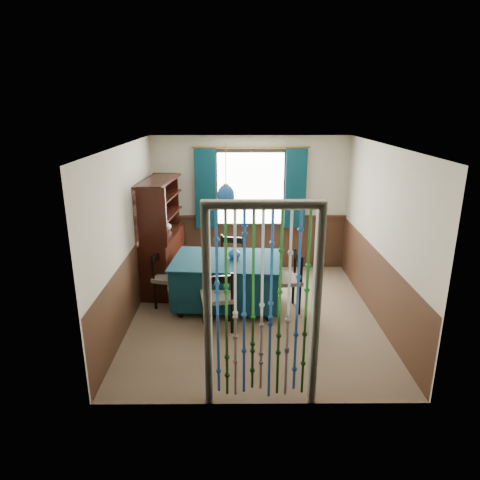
{
  "coord_description": "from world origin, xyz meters",
  "views": [
    {
      "loc": [
        -0.24,
        -5.78,
        3.01
      ],
      "look_at": [
        -0.2,
        0.3,
        1.09
      ],
      "focal_mm": 32.0,
      "sensor_mm": 36.0,
      "label": 1
    }
  ],
  "objects_px": {
    "sideboard": "(162,251)",
    "vase_sideboard": "(167,225)",
    "chair_far": "(231,262)",
    "dining_table": "(227,279)",
    "chair_near": "(218,298)",
    "pendant_lamp": "(226,195)",
    "chair_right": "(288,280)",
    "bowl_shelf": "(160,217)",
    "chair_left": "(168,278)",
    "vase_table": "(234,253)"
  },
  "relations": [
    {
      "from": "chair_near",
      "to": "chair_far",
      "type": "xyz_separation_m",
      "value": [
        0.16,
        1.39,
        0.01
      ]
    },
    {
      "from": "chair_far",
      "to": "chair_near",
      "type": "bearing_deg",
      "value": 95.15
    },
    {
      "from": "chair_right",
      "to": "sideboard",
      "type": "xyz_separation_m",
      "value": [
        -2.05,
        0.93,
        0.15
      ]
    },
    {
      "from": "chair_right",
      "to": "vase_sideboard",
      "type": "relative_size",
      "value": 4.88
    },
    {
      "from": "dining_table",
      "to": "chair_right",
      "type": "distance_m",
      "value": 0.93
    },
    {
      "from": "chair_near",
      "to": "vase_table",
      "type": "bearing_deg",
      "value": 63.49
    },
    {
      "from": "vase_table",
      "to": "vase_sideboard",
      "type": "bearing_deg",
      "value": 138.03
    },
    {
      "from": "dining_table",
      "to": "chair_near",
      "type": "height_order",
      "value": "chair_near"
    },
    {
      "from": "chair_far",
      "to": "chair_left",
      "type": "relative_size",
      "value": 1.04
    },
    {
      "from": "chair_left",
      "to": "sideboard",
      "type": "height_order",
      "value": "sideboard"
    },
    {
      "from": "vase_table",
      "to": "bowl_shelf",
      "type": "distance_m",
      "value": 1.37
    },
    {
      "from": "chair_near",
      "to": "pendant_lamp",
      "type": "distance_m",
      "value": 1.48
    },
    {
      "from": "chair_right",
      "to": "bowl_shelf",
      "type": "bearing_deg",
      "value": 64.31
    },
    {
      "from": "vase_table",
      "to": "bowl_shelf",
      "type": "bearing_deg",
      "value": 155.78
    },
    {
      "from": "chair_left",
      "to": "vase_sideboard",
      "type": "bearing_deg",
      "value": -155.2
    },
    {
      "from": "bowl_shelf",
      "to": "vase_sideboard",
      "type": "xyz_separation_m",
      "value": [
        0.0,
        0.53,
        -0.28
      ]
    },
    {
      "from": "chair_far",
      "to": "vase_table",
      "type": "distance_m",
      "value": 0.77
    },
    {
      "from": "chair_far",
      "to": "sideboard",
      "type": "xyz_separation_m",
      "value": [
        -1.18,
        0.14,
        0.15
      ]
    },
    {
      "from": "sideboard",
      "to": "chair_near",
      "type": "bearing_deg",
      "value": -51.42
    },
    {
      "from": "chair_right",
      "to": "vase_sideboard",
      "type": "xyz_separation_m",
      "value": [
        -1.99,
        1.2,
        0.54
      ]
    },
    {
      "from": "sideboard",
      "to": "vase_sideboard",
      "type": "height_order",
      "value": "sideboard"
    },
    {
      "from": "chair_left",
      "to": "vase_sideboard",
      "type": "height_order",
      "value": "vase_sideboard"
    },
    {
      "from": "chair_left",
      "to": "sideboard",
      "type": "bearing_deg",
      "value": -148.26
    },
    {
      "from": "pendant_lamp",
      "to": "bowl_shelf",
      "type": "relative_size",
      "value": 3.77
    },
    {
      "from": "chair_left",
      "to": "sideboard",
      "type": "xyz_separation_m",
      "value": [
        -0.21,
        0.78,
        0.17
      ]
    },
    {
      "from": "chair_near",
      "to": "sideboard",
      "type": "height_order",
      "value": "sideboard"
    },
    {
      "from": "sideboard",
      "to": "bowl_shelf",
      "type": "bearing_deg",
      "value": -72.27
    },
    {
      "from": "chair_left",
      "to": "vase_sideboard",
      "type": "relative_size",
      "value": 4.67
    },
    {
      "from": "bowl_shelf",
      "to": "chair_right",
      "type": "bearing_deg",
      "value": -18.4
    },
    {
      "from": "dining_table",
      "to": "chair_left",
      "type": "relative_size",
      "value": 1.96
    },
    {
      "from": "dining_table",
      "to": "chair_right",
      "type": "xyz_separation_m",
      "value": [
        0.92,
        -0.11,
        0.03
      ]
    },
    {
      "from": "chair_right",
      "to": "sideboard",
      "type": "relative_size",
      "value": 0.49
    },
    {
      "from": "sideboard",
      "to": "pendant_lamp",
      "type": "bearing_deg",
      "value": -31.06
    },
    {
      "from": "pendant_lamp",
      "to": "chair_right",
      "type": "bearing_deg",
      "value": -6.58
    },
    {
      "from": "chair_far",
      "to": "bowl_shelf",
      "type": "distance_m",
      "value": 1.39
    },
    {
      "from": "dining_table",
      "to": "pendant_lamp",
      "type": "bearing_deg",
      "value": 4.79
    },
    {
      "from": "chair_far",
      "to": "pendant_lamp",
      "type": "xyz_separation_m",
      "value": [
        -0.05,
        -0.68,
        1.28
      ]
    },
    {
      "from": "chair_far",
      "to": "vase_sideboard",
      "type": "relative_size",
      "value": 4.85
    },
    {
      "from": "chair_near",
      "to": "chair_right",
      "type": "height_order",
      "value": "chair_right"
    },
    {
      "from": "dining_table",
      "to": "vase_table",
      "type": "bearing_deg",
      "value": 15.51
    },
    {
      "from": "chair_near",
      "to": "pendant_lamp",
      "type": "relative_size",
      "value": 1.0
    },
    {
      "from": "vase_sideboard",
      "to": "bowl_shelf",
      "type": "bearing_deg",
      "value": -90.0
    },
    {
      "from": "dining_table",
      "to": "chair_left",
      "type": "height_order",
      "value": "chair_left"
    },
    {
      "from": "chair_far",
      "to": "chair_left",
      "type": "height_order",
      "value": "chair_far"
    },
    {
      "from": "dining_table",
      "to": "chair_far",
      "type": "bearing_deg",
      "value": 90.83
    },
    {
      "from": "chair_far",
      "to": "chair_right",
      "type": "distance_m",
      "value": 1.18
    },
    {
      "from": "vase_table",
      "to": "pendant_lamp",
      "type": "bearing_deg",
      "value": -169.28
    },
    {
      "from": "chair_far",
      "to": "bowl_shelf",
      "type": "height_order",
      "value": "bowl_shelf"
    },
    {
      "from": "chair_right",
      "to": "sideboard",
      "type": "bearing_deg",
      "value": 58.31
    },
    {
      "from": "bowl_shelf",
      "to": "vase_sideboard",
      "type": "distance_m",
      "value": 0.6
    }
  ]
}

